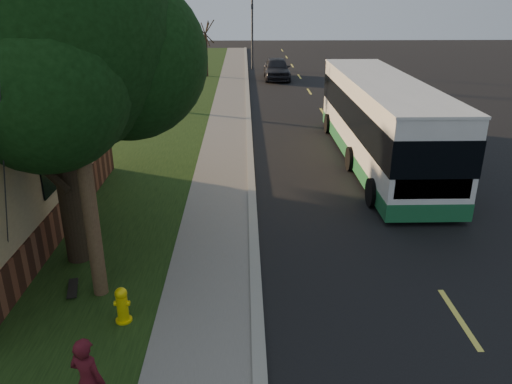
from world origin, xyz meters
TOP-DOWN VIEW (x-y plane):
  - ground at (0.00, 0.00)m, footprint 120.00×120.00m
  - road at (4.00, 10.00)m, footprint 8.00×80.00m
  - curb at (0.00, 10.00)m, footprint 0.25×80.00m
  - sidewalk at (-1.00, 10.00)m, footprint 2.00×80.00m
  - grass_verge at (-4.50, 10.00)m, footprint 5.00×80.00m
  - fire_hydrant at (-2.60, 0.00)m, footprint 0.32×0.32m
  - utility_pole at (-3.31, 0.99)m, footprint 2.86×3.21m
  - leafy_tree at (-4.17, 2.65)m, footprint 6.30×6.00m
  - bare_tree_near at (-3.50, 18.00)m, footprint 1.38×1.21m
  - bare_tree_far at (-3.00, 30.00)m, footprint 1.38×1.21m
  - traffic_signal at (0.50, 34.00)m, footprint 0.18×0.22m
  - transit_bus at (4.79, 9.75)m, footprint 2.64×11.43m
  - skateboarder at (-2.50, -2.44)m, footprint 0.63×0.52m
  - skateboard_main at (-3.93, 1.08)m, footprint 0.38×0.81m
  - distant_car at (2.20, 28.95)m, footprint 1.85×4.56m

SIDE VIEW (x-z plane):
  - ground at x=0.00m, z-range 0.00..0.00m
  - road at x=4.00m, z-range 0.00..0.01m
  - grass_verge at x=-4.50m, z-range 0.00..0.07m
  - sidewalk at x=-1.00m, z-range 0.00..0.08m
  - curb at x=0.00m, z-range 0.00..0.12m
  - skateboard_main at x=-3.93m, z-range 0.09..0.16m
  - fire_hydrant at x=-2.60m, z-range 0.06..0.80m
  - distant_car at x=2.20m, z-range 0.00..1.55m
  - skateboarder at x=-2.50m, z-range 0.07..1.56m
  - transit_bus at x=4.79m, z-range 0.10..3.20m
  - bare_tree_far at x=-3.00m, z-range -0.01..4.02m
  - bare_tree_near at x=-3.50m, z-range 0.00..4.30m
  - traffic_signal at x=0.50m, z-range 0.41..5.91m
  - utility_pole at x=-3.31m, z-range 0.10..9.17m
  - leafy_tree at x=-4.17m, z-range 1.27..9.07m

